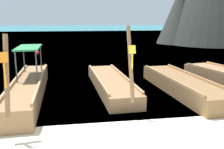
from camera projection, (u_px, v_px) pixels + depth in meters
The scene contains 5 objects.
sea_water at pixel (77, 31), 65.10m from camera, with size 120.00×120.00×0.00m, color #147A89.
longtail_boat_orange_ribbon at pixel (29, 88), 9.41m from camera, with size 1.26×6.93×2.59m.
longtail_boat_yellow_ribbon at pixel (111, 83), 10.50m from camera, with size 1.51×6.17×2.75m.
longtail_boat_red_ribbon at pixel (182, 85), 10.08m from camera, with size 1.64×6.10×2.56m.
mooring_buoy_near at pixel (37, 53), 20.40m from camera, with size 0.37×0.37×0.37m.
Camera 1 is at (-1.38, -4.30, 2.93)m, focal length 39.73 mm.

